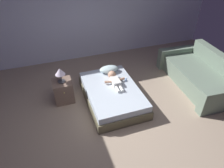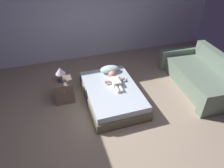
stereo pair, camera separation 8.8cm
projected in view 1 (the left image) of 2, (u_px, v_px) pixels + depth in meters
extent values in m
plane|color=gray|center=(116.00, 126.00, 3.93)|extent=(8.00, 8.00, 0.00)
cube|color=silver|center=(77.00, 10.00, 5.42)|extent=(8.00, 0.12, 2.75)
cube|color=brown|center=(112.00, 97.00, 4.50)|extent=(1.12, 1.71, 0.20)
cube|color=silver|center=(112.00, 90.00, 4.40)|extent=(1.07, 1.64, 0.14)
ellipsoid|color=silver|center=(109.00, 69.00, 4.83)|extent=(0.45, 0.27, 0.15)
cube|color=white|center=(115.00, 82.00, 4.45)|extent=(0.17, 0.29, 0.11)
sphere|color=tan|center=(112.00, 75.00, 4.60)|extent=(0.19, 0.19, 0.19)
cylinder|color=tan|center=(108.00, 82.00, 4.44)|extent=(0.16, 0.09, 0.06)
cylinder|color=tan|center=(121.00, 79.00, 4.52)|extent=(0.16, 0.08, 0.06)
cylinder|color=white|center=(117.00, 89.00, 4.27)|extent=(0.06, 0.20, 0.06)
cylinder|color=white|center=(121.00, 88.00, 4.29)|extent=(0.06, 0.20, 0.06)
cube|color=#3982EA|center=(126.00, 80.00, 4.59)|extent=(0.05, 0.11, 0.01)
cube|color=white|center=(126.00, 78.00, 4.63)|extent=(0.02, 0.03, 0.01)
cube|color=slate|center=(195.00, 77.00, 4.92)|extent=(0.94, 1.73, 0.42)
cube|color=slate|center=(215.00, 68.00, 4.92)|extent=(0.33, 1.68, 0.78)
cube|color=slate|center=(176.00, 57.00, 5.62)|extent=(1.03, 0.28, 0.54)
cube|color=slate|center=(222.00, 100.00, 4.15)|extent=(1.03, 0.28, 0.54)
cube|color=#786051|center=(63.00, 91.00, 4.43)|extent=(0.41, 0.41, 0.49)
sphere|color=tan|center=(64.00, 93.00, 4.20)|extent=(0.03, 0.03, 0.03)
cylinder|color=#333338|center=(62.00, 81.00, 4.28)|extent=(0.16, 0.16, 0.02)
cylinder|color=#333338|center=(61.00, 78.00, 4.22)|extent=(0.02, 0.02, 0.16)
cone|color=silver|center=(60.00, 72.00, 4.13)|extent=(0.21, 0.21, 0.14)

